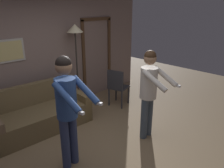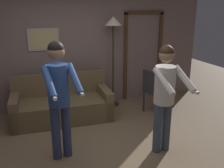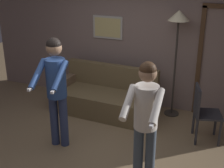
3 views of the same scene
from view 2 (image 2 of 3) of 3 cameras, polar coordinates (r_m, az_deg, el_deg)
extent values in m
plane|color=#82694A|center=(3.96, -3.56, -15.94)|extent=(12.00, 12.00, 0.00)
cube|color=gray|center=(5.50, -10.07, 7.94)|extent=(6.40, 0.06, 2.60)
cube|color=#B7B2A8|center=(5.37, -15.37, 9.79)|extent=(0.63, 0.02, 0.45)
cube|color=#CDBB75|center=(5.36, -15.36, 9.77)|extent=(0.55, 0.01, 0.37)
cube|color=#4C331E|center=(5.86, 3.09, 5.96)|extent=(0.08, 0.04, 2.04)
cube|color=#4C331E|center=(6.26, 10.79, 6.40)|extent=(0.08, 0.04, 2.04)
cube|color=#4C331E|center=(5.94, 7.43, 15.90)|extent=(0.98, 0.04, 0.08)
cube|color=brown|center=(5.08, -11.24, -5.76)|extent=(1.93, 0.93, 0.42)
cube|color=brown|center=(5.26, -11.93, 0.07)|extent=(1.90, 0.22, 0.45)
cube|color=brown|center=(5.05, -21.18, -5.78)|extent=(0.19, 0.86, 0.58)
cube|color=brown|center=(5.19, -1.69, -3.96)|extent=(0.19, 0.86, 0.58)
cylinder|color=#332D28|center=(5.81, 0.25, -4.52)|extent=(0.28, 0.28, 0.02)
cylinder|color=#332D28|center=(5.54, 0.26, 4.12)|extent=(0.04, 0.04, 1.77)
cone|color=#F9EAB7|center=(5.40, 0.28, 14.25)|extent=(0.38, 0.38, 0.18)
cylinder|color=navy|center=(3.77, -12.71, -10.80)|extent=(0.13, 0.13, 0.84)
cylinder|color=navy|center=(3.81, -10.35, -10.38)|extent=(0.13, 0.13, 0.84)
cylinder|color=#2D4C8C|center=(3.52, -12.21, -0.24)|extent=(0.30, 0.30, 0.59)
sphere|color=#9E7556|center=(3.41, -12.70, 7.16)|extent=(0.23, 0.23, 0.23)
sphere|color=black|center=(3.40, -12.75, 7.82)|extent=(0.22, 0.22, 0.22)
cylinder|color=#2D4C8C|center=(3.24, -14.23, 0.49)|extent=(0.15, 0.50, 0.35)
cube|color=white|center=(3.07, -13.10, -3.01)|extent=(0.06, 0.15, 0.04)
cylinder|color=#2D4C8C|center=(3.32, -8.52, 1.26)|extent=(0.15, 0.50, 0.35)
cube|color=white|center=(3.16, -7.12, -2.10)|extent=(0.06, 0.15, 0.04)
cylinder|color=#424F5F|center=(3.92, 10.34, -9.87)|extent=(0.13, 0.13, 0.80)
cylinder|color=#424F5F|center=(4.00, 12.31, -9.41)|extent=(0.13, 0.13, 0.80)
cylinder|color=silver|center=(3.71, 11.95, -0.22)|extent=(0.30, 0.30, 0.56)
sphere|color=#9E7556|center=(3.60, 12.38, 6.49)|extent=(0.22, 0.22, 0.22)
sphere|color=#382314|center=(3.60, 12.42, 7.09)|extent=(0.21, 0.21, 0.21)
cylinder|color=silver|center=(3.40, 11.74, 0.58)|extent=(0.11, 0.48, 0.31)
cylinder|color=silver|center=(3.60, 16.26, 1.16)|extent=(0.11, 0.48, 0.31)
cube|color=white|center=(3.47, 18.30, -1.64)|extent=(0.05, 0.15, 0.04)
cylinder|color=#2D2D33|center=(5.41, 12.69, -4.23)|extent=(0.04, 0.04, 0.45)
cylinder|color=#2D2D33|center=(5.64, 10.01, -3.17)|extent=(0.04, 0.04, 0.45)
cylinder|color=#2D2D33|center=(5.16, 9.97, -5.11)|extent=(0.04, 0.04, 0.45)
cylinder|color=#2D2D33|center=(5.40, 7.29, -3.96)|extent=(0.04, 0.04, 0.45)
cube|color=#2D2D33|center=(5.32, 10.12, -1.69)|extent=(0.52, 0.52, 0.03)
cube|color=#2D2D33|center=(5.12, 8.75, 0.45)|extent=(0.15, 0.41, 0.45)
camera|label=1|loc=(1.43, -74.70, 12.89)|focal=35.00mm
camera|label=3|loc=(2.86, 81.68, 14.64)|focal=50.00mm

